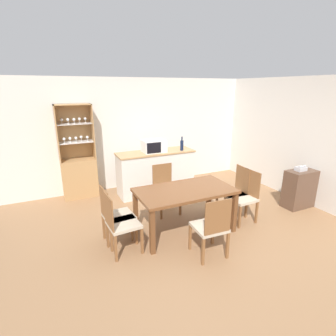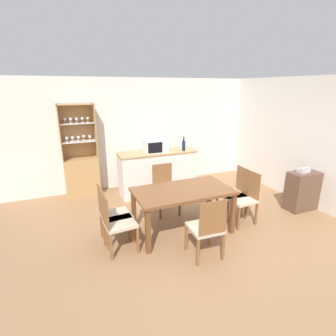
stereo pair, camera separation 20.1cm
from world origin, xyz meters
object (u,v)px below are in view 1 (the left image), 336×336
(dining_chair_side_right_near, at_px, (244,197))
(wine_bottle, at_px, (182,145))
(dining_chair_head_near, at_px, (211,227))
(dining_chair_side_right_far, at_px, (234,192))
(display_cabinet, at_px, (79,171))
(dining_table, at_px, (185,194))
(side_cabinet, at_px, (299,189))
(dining_chair_side_left_far, at_px, (116,215))
(dining_chair_side_left_near, at_px, (120,223))
(microwave, at_px, (154,146))
(dining_chair_head_far, at_px, (165,189))
(telephone, at_px, (301,169))

(dining_chair_side_right_near, xyz_separation_m, wine_bottle, (-0.33, 1.76, 0.63))
(dining_chair_head_near, height_order, dining_chair_side_right_far, same)
(display_cabinet, height_order, dining_table, display_cabinet)
(wine_bottle, relative_size, side_cabinet, 0.41)
(dining_chair_side_left_far, bearing_deg, dining_chair_side_left_near, -4.34)
(dining_table, relative_size, wine_bottle, 5.02)
(display_cabinet, xyz_separation_m, dining_chair_side_left_far, (0.26, -2.14, -0.13))
(dining_chair_side_right_far, relative_size, dining_chair_side_left_near, 1.00)
(dining_chair_side_left_near, xyz_separation_m, microwave, (1.30, 1.90, 0.64))
(display_cabinet, bearing_deg, dining_chair_head_near, -65.51)
(dining_table, height_order, dining_chair_head_far, dining_chair_head_far)
(display_cabinet, bearing_deg, dining_table, -58.53)
(dining_chair_head_far, bearing_deg, telephone, 160.45)
(side_cabinet, bearing_deg, display_cabinet, 148.33)
(dining_chair_side_right_far, relative_size, telephone, 4.43)
(dining_chair_side_left_near, bearing_deg, telephone, 86.06)
(dining_chair_side_right_near, height_order, wine_bottle, wine_bottle)
(dining_table, bearing_deg, microwave, 84.45)
(dining_chair_head_near, relative_size, dining_chair_side_left_near, 1.00)
(wine_bottle, height_order, side_cabinet, wine_bottle)
(dining_chair_side_left_near, distance_m, microwave, 2.39)
(dining_chair_side_left_near, bearing_deg, display_cabinet, -177.71)
(dining_table, relative_size, dining_chair_side_right_far, 1.70)
(dining_chair_side_left_near, bearing_deg, dining_chair_side_right_near, 86.23)
(microwave, bearing_deg, dining_chair_side_left_near, -124.43)
(wine_bottle, bearing_deg, telephone, -45.94)
(side_cabinet, bearing_deg, dining_chair_head_near, -166.13)
(microwave, relative_size, telephone, 2.38)
(dining_chair_head_far, height_order, side_cabinet, dining_chair_head_far)
(dining_chair_side_right_far, xyz_separation_m, wine_bottle, (-0.33, 1.50, 0.63))
(dining_table, bearing_deg, dining_chair_side_right_far, 6.49)
(dining_table, relative_size, dining_chair_head_far, 1.70)
(dining_chair_side_left_near, xyz_separation_m, side_cabinet, (3.66, -0.01, -0.08))
(dining_chair_side_right_near, bearing_deg, dining_chair_head_near, 117.01)
(display_cabinet, distance_m, dining_chair_side_right_near, 3.48)
(dining_chair_side_left_far, bearing_deg, telephone, 81.50)
(dining_chair_side_right_far, xyz_separation_m, side_cabinet, (1.41, -0.28, -0.08))
(dining_chair_side_left_near, relative_size, side_cabinet, 1.21)
(dining_chair_head_near, xyz_separation_m, microwave, (0.17, 2.54, 0.64))
(dining_chair_side_left_far, bearing_deg, display_cabinet, -177.37)
(side_cabinet, height_order, telephone, telephone)
(dining_chair_side_right_far, distance_m, telephone, 1.44)
(side_cabinet, bearing_deg, dining_chair_side_left_far, 175.67)
(microwave, relative_size, side_cabinet, 0.65)
(dining_chair_side_right_near, xyz_separation_m, dining_chair_side_right_far, (-0.00, 0.26, 0.00))
(dining_chair_side_right_far, bearing_deg, dining_chair_side_right_near, -176.16)
(dining_table, relative_size, telephone, 7.55)
(wine_bottle, bearing_deg, dining_chair_side_left_far, -142.03)
(dining_chair_side_left_far, distance_m, microwave, 2.18)
(display_cabinet, height_order, dining_chair_head_far, display_cabinet)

